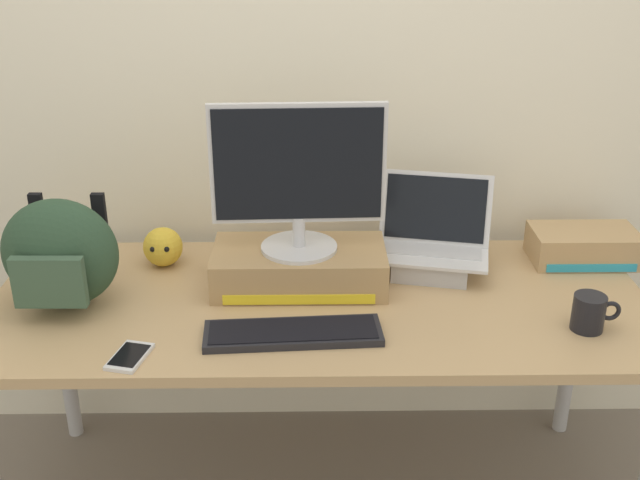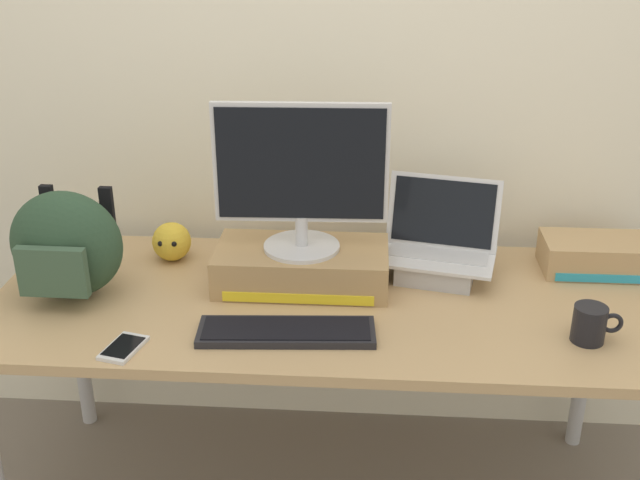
{
  "view_description": "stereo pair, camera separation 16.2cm",
  "coord_description": "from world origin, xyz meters",
  "px_view_note": "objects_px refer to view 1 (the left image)",
  "views": [
    {
      "loc": [
        -0.03,
        -1.94,
        1.77
      ],
      "look_at": [
        0.0,
        0.0,
        0.9
      ],
      "focal_mm": 43.77,
      "sensor_mm": 36.0,
      "label": 1
    },
    {
      "loc": [
        0.13,
        -1.94,
        1.77
      ],
      "look_at": [
        0.0,
        0.0,
        0.9
      ],
      "focal_mm": 43.77,
      "sensor_mm": 36.0,
      "label": 2
    }
  ],
  "objects_px": {
    "open_laptop": "(432,252)",
    "coffee_mug": "(590,313)",
    "toner_box_yellow": "(299,267)",
    "desktop_monitor": "(298,178)",
    "plush_toy": "(163,247)",
    "toner_box_cyan": "(583,246)",
    "messenger_backpack": "(60,254)",
    "cell_phone": "(130,356)",
    "external_keyboard": "(293,333)"
  },
  "relations": [
    {
      "from": "plush_toy",
      "to": "coffee_mug",
      "type": "bearing_deg",
      "value": -18.94
    },
    {
      "from": "toner_box_yellow",
      "to": "open_laptop",
      "type": "relative_size",
      "value": 1.34
    },
    {
      "from": "open_laptop",
      "to": "external_keyboard",
      "type": "relative_size",
      "value": 0.8
    },
    {
      "from": "open_laptop",
      "to": "coffee_mug",
      "type": "distance_m",
      "value": 0.51
    },
    {
      "from": "open_laptop",
      "to": "plush_toy",
      "type": "height_order",
      "value": "open_laptop"
    },
    {
      "from": "messenger_backpack",
      "to": "open_laptop",
      "type": "bearing_deg",
      "value": 11.66
    },
    {
      "from": "coffee_mug",
      "to": "messenger_backpack",
      "type": "bearing_deg",
      "value": 173.7
    },
    {
      "from": "desktop_monitor",
      "to": "open_laptop",
      "type": "distance_m",
      "value": 0.49
    },
    {
      "from": "toner_box_yellow",
      "to": "toner_box_cyan",
      "type": "bearing_deg",
      "value": 9.78
    },
    {
      "from": "external_keyboard",
      "to": "plush_toy",
      "type": "bearing_deg",
      "value": 129.5
    },
    {
      "from": "cell_phone",
      "to": "plush_toy",
      "type": "distance_m",
      "value": 0.53
    },
    {
      "from": "desktop_monitor",
      "to": "coffee_mug",
      "type": "distance_m",
      "value": 0.85
    },
    {
      "from": "external_keyboard",
      "to": "cell_phone",
      "type": "height_order",
      "value": "external_keyboard"
    },
    {
      "from": "open_laptop",
      "to": "coffee_mug",
      "type": "height_order",
      "value": "open_laptop"
    },
    {
      "from": "toner_box_yellow",
      "to": "coffee_mug",
      "type": "bearing_deg",
      "value": -19.23
    },
    {
      "from": "coffee_mug",
      "to": "plush_toy",
      "type": "xyz_separation_m",
      "value": [
        -1.17,
        0.4,
        0.01
      ]
    },
    {
      "from": "open_laptop",
      "to": "coffee_mug",
      "type": "xyz_separation_m",
      "value": [
        0.36,
        -0.35,
        -0.01
      ]
    },
    {
      "from": "toner_box_yellow",
      "to": "desktop_monitor",
      "type": "bearing_deg",
      "value": -87.3
    },
    {
      "from": "open_laptop",
      "to": "messenger_backpack",
      "type": "height_order",
      "value": "messenger_backpack"
    },
    {
      "from": "open_laptop",
      "to": "toner_box_cyan",
      "type": "height_order",
      "value": "open_laptop"
    },
    {
      "from": "cell_phone",
      "to": "messenger_backpack",
      "type": "bearing_deg",
      "value": 143.7
    },
    {
      "from": "desktop_monitor",
      "to": "coffee_mug",
      "type": "bearing_deg",
      "value": -21.09
    },
    {
      "from": "open_laptop",
      "to": "cell_phone",
      "type": "bearing_deg",
      "value": -137.3
    },
    {
      "from": "desktop_monitor",
      "to": "plush_toy",
      "type": "relative_size",
      "value": 4.03
    },
    {
      "from": "coffee_mug",
      "to": "open_laptop",
      "type": "bearing_deg",
      "value": 135.44
    },
    {
      "from": "messenger_backpack",
      "to": "cell_phone",
      "type": "distance_m",
      "value": 0.39
    },
    {
      "from": "open_laptop",
      "to": "plush_toy",
      "type": "relative_size",
      "value": 3.09
    },
    {
      "from": "toner_box_yellow",
      "to": "coffee_mug",
      "type": "relative_size",
      "value": 3.91
    },
    {
      "from": "coffee_mug",
      "to": "cell_phone",
      "type": "bearing_deg",
      "value": -173.91
    },
    {
      "from": "toner_box_yellow",
      "to": "messenger_backpack",
      "type": "bearing_deg",
      "value": -170.36
    },
    {
      "from": "toner_box_cyan",
      "to": "toner_box_yellow",
      "type": "bearing_deg",
      "value": -170.22
    },
    {
      "from": "desktop_monitor",
      "to": "messenger_backpack",
      "type": "height_order",
      "value": "desktop_monitor"
    },
    {
      "from": "messenger_backpack",
      "to": "plush_toy",
      "type": "distance_m",
      "value": 0.35
    },
    {
      "from": "cell_phone",
      "to": "toner_box_cyan",
      "type": "relative_size",
      "value": 0.45
    },
    {
      "from": "coffee_mug",
      "to": "cell_phone",
      "type": "height_order",
      "value": "coffee_mug"
    },
    {
      "from": "coffee_mug",
      "to": "plush_toy",
      "type": "bearing_deg",
      "value": 161.06
    },
    {
      "from": "desktop_monitor",
      "to": "cell_phone",
      "type": "xyz_separation_m",
      "value": [
        -0.41,
        -0.39,
        -0.33
      ]
    },
    {
      "from": "desktop_monitor",
      "to": "external_keyboard",
      "type": "height_order",
      "value": "desktop_monitor"
    },
    {
      "from": "toner_box_cyan",
      "to": "desktop_monitor",
      "type": "bearing_deg",
      "value": -170.15
    },
    {
      "from": "desktop_monitor",
      "to": "plush_toy",
      "type": "xyz_separation_m",
      "value": [
        -0.42,
        0.14,
        -0.27
      ]
    },
    {
      "from": "cell_phone",
      "to": "toner_box_cyan",
      "type": "xyz_separation_m",
      "value": [
        1.29,
        0.54,
        0.04
      ]
    },
    {
      "from": "toner_box_yellow",
      "to": "plush_toy",
      "type": "height_order",
      "value": "plush_toy"
    },
    {
      "from": "messenger_backpack",
      "to": "toner_box_cyan",
      "type": "relative_size",
      "value": 0.99
    },
    {
      "from": "open_laptop",
      "to": "messenger_backpack",
      "type": "xyz_separation_m",
      "value": [
        -1.04,
        -0.2,
        0.1
      ]
    },
    {
      "from": "toner_box_yellow",
      "to": "desktop_monitor",
      "type": "relative_size",
      "value": 1.03
    },
    {
      "from": "open_laptop",
      "to": "toner_box_yellow",
      "type": "bearing_deg",
      "value": -155.08
    },
    {
      "from": "desktop_monitor",
      "to": "messenger_backpack",
      "type": "distance_m",
      "value": 0.68
    },
    {
      "from": "plush_toy",
      "to": "toner_box_yellow",
      "type": "bearing_deg",
      "value": -18.4
    },
    {
      "from": "external_keyboard",
      "to": "cell_phone",
      "type": "distance_m",
      "value": 0.41
    },
    {
      "from": "cell_phone",
      "to": "external_keyboard",
      "type": "bearing_deg",
      "value": 27.73
    }
  ]
}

